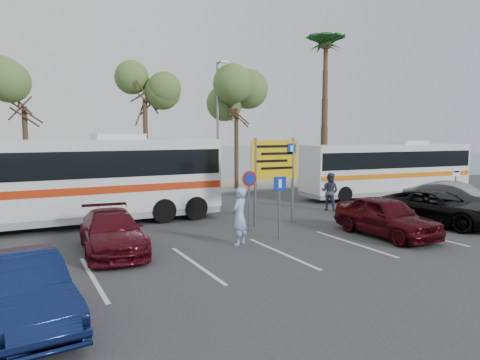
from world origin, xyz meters
name	(u,v)px	position (x,y,z in m)	size (l,w,h in m)	color
ground	(296,242)	(0.00, 0.00, 0.00)	(120.00, 120.00, 0.00)	#2E2E30
kerb_strip	(171,193)	(0.00, 14.00, 0.07)	(44.00, 2.40, 0.15)	gray
seawall	(161,186)	(0.00, 16.00, 0.30)	(48.00, 0.80, 0.60)	#A39982
sea	(75,158)	(0.00, 60.00, 0.01)	(140.00, 140.00, 0.00)	#405866
tree_left	(23,91)	(-8.00, 14.00, 6.00)	(3.20, 3.20, 7.20)	#382619
tree_mid	(145,84)	(-1.50, 14.00, 6.65)	(3.20, 3.20, 8.00)	#382619
tree_right	(236,96)	(4.50, 14.00, 6.17)	(3.20, 3.20, 7.40)	#382619
palm_tree	(326,46)	(11.50, 14.00, 9.87)	(4.80, 4.80, 11.20)	#382619
street_lamp_right	(218,120)	(3.00, 13.52, 4.60)	(0.45, 1.15, 8.01)	slate
direction_sign	(275,166)	(1.00, 3.20, 2.43)	(2.20, 0.12, 3.60)	slate
sign_no_stop	(249,191)	(-0.60, 2.38, 1.58)	(0.60, 0.08, 2.35)	slate
sign_parking	(280,198)	(-0.20, 0.79, 1.47)	(0.50, 0.07, 2.25)	slate
sign_taxi	(456,184)	(9.80, 1.49, 1.42)	(0.50, 0.07, 2.20)	slate
lane_markings	(283,253)	(-1.14, -1.00, 0.00)	(12.02, 4.20, 0.01)	silver
coach_bus_left	(74,183)	(-6.50, 6.50, 1.75)	(12.17, 3.03, 3.77)	silver
coach_bus_right	(387,171)	(11.14, 7.32, 1.54)	(10.77, 2.95, 3.32)	silver
car_blue	(22,291)	(-8.74, -3.50, 0.71)	(1.50, 4.31, 1.42)	#0F1A46
car_maroon	(112,232)	(-6.00, 1.50, 0.66)	(1.85, 4.54, 1.32)	#540E1A
car_red	(386,217)	(3.50, -0.66, 0.74)	(1.75, 4.34, 1.48)	#430911
suv_black	(437,208)	(7.00, 0.08, 0.71)	(2.34, 5.08, 1.41)	black
car_silver_b	(455,198)	(9.85, 1.50, 0.75)	(1.58, 4.53, 1.49)	gray
pedestrian_near	(239,216)	(-1.92, 0.57, 0.99)	(0.72, 0.47, 1.98)	#9AAEE0
pedestrian_far	(330,192)	(5.21, 4.97, 0.93)	(0.90, 0.70, 1.85)	#383A54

